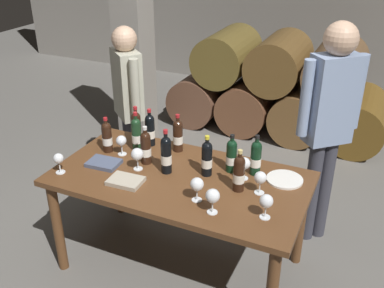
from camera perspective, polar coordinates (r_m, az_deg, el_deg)
name	(u,v)px	position (r m, az deg, el deg)	size (l,w,h in m)	color
ground_plane	(181,263)	(3.42, -1.44, -15.14)	(14.00, 14.00, 0.00)	#66635E
barrel_stack	(277,88)	(5.30, 10.93, 7.13)	(2.49, 0.90, 1.15)	brown
stone_pillar	(133,29)	(4.68, -7.63, 14.52)	(0.32, 0.32, 2.60)	gray
dining_table	(180,188)	(3.01, -1.59, -5.67)	(1.70, 0.90, 0.76)	brown
wine_bottle_0	(166,154)	(2.95, -3.35, -1.34)	(0.07, 0.07, 0.32)	black
wine_bottle_1	(146,147)	(3.08, -5.98, -0.43)	(0.07, 0.07, 0.28)	black
wine_bottle_2	(256,157)	(2.96, 8.23, -1.72)	(0.07, 0.07, 0.29)	black
wine_bottle_3	(239,173)	(2.77, 6.08, -3.73)	(0.07, 0.07, 0.29)	black
wine_bottle_4	(178,135)	(3.23, -1.84, 1.15)	(0.07, 0.07, 0.29)	black
wine_bottle_5	(107,137)	(3.28, -10.91, 0.94)	(0.07, 0.07, 0.27)	black
wine_bottle_6	(207,158)	(2.92, 1.93, -1.83)	(0.07, 0.07, 0.29)	black
wine_bottle_7	(136,127)	(3.37, -7.19, 2.15)	(0.07, 0.07, 0.30)	black
wine_bottle_8	(136,134)	(3.26, -7.17, 1.28)	(0.07, 0.07, 0.30)	#19381E
wine_bottle_9	(150,130)	(3.33, -5.44, 1.86)	(0.07, 0.07, 0.29)	black
wine_bottle_10	(231,155)	(2.98, 5.11, -1.46)	(0.07, 0.07, 0.27)	black
wine_glass_0	(197,185)	(2.66, 0.64, -5.29)	(0.08, 0.08, 0.16)	white
wine_glass_1	(137,155)	(3.01, -7.08, -1.39)	(0.09, 0.09, 0.16)	white
wine_glass_2	(213,196)	(2.56, 2.68, -6.78)	(0.09, 0.09, 0.16)	white
wine_glass_3	(266,202)	(2.55, 9.55, -7.37)	(0.08, 0.08, 0.15)	white
wine_glass_4	(244,164)	(2.90, 6.75, -2.58)	(0.08, 0.08, 0.16)	white
wine_glass_5	(59,159)	(3.09, -16.83, -1.90)	(0.07, 0.07, 0.14)	white
wine_glass_6	(260,178)	(2.77, 8.80, -4.39)	(0.08, 0.08, 0.15)	white
wine_glass_7	(121,141)	(3.22, -9.10, 0.35)	(0.08, 0.08, 0.15)	white
tasting_notebook	(104,163)	(3.15, -11.31, -2.42)	(0.22, 0.16, 0.03)	#4C5670
leather_ledger	(126,181)	(2.92, -8.55, -4.74)	(0.22, 0.16, 0.03)	#B2A893
serving_plate	(285,179)	(2.98, 11.85, -4.49)	(0.24, 0.24, 0.01)	white
sommelier_presenting	(329,117)	(3.28, 17.25, 3.36)	(0.39, 0.36, 1.72)	#383842
taster_seated_left	(128,99)	(3.83, -8.20, 5.75)	(0.39, 0.35, 1.54)	#383842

